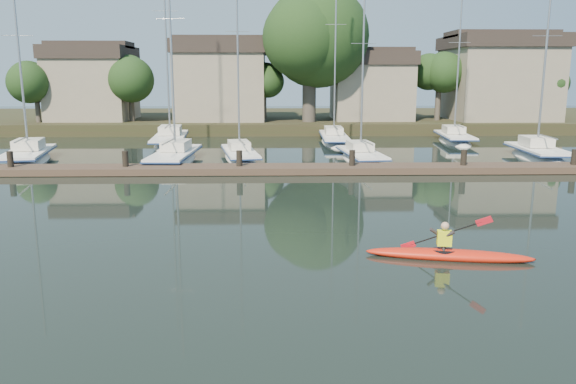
{
  "coord_description": "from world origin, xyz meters",
  "views": [
    {
      "loc": [
        -1.16,
        -15.48,
        5.11
      ],
      "look_at": [
        -0.69,
        3.22,
        1.2
      ],
      "focal_mm": 35.0,
      "sensor_mm": 36.0,
      "label": 1
    }
  ],
  "objects_px": {
    "sailboat_2": "(240,161)",
    "sailboat_4": "(537,161)",
    "sailboat_5": "(170,147)",
    "sailboat_3": "(361,164)",
    "sailboat_0": "(29,165)",
    "sailboat_1": "(175,165)",
    "kayak": "(448,253)",
    "sailboat_7": "(454,144)",
    "dock": "(296,169)",
    "sailboat_6": "(334,144)"
  },
  "relations": [
    {
      "from": "dock",
      "to": "sailboat_2",
      "type": "bearing_deg",
      "value": 122.38
    },
    {
      "from": "kayak",
      "to": "sailboat_4",
      "type": "distance_m",
      "value": 22.62
    },
    {
      "from": "sailboat_3",
      "to": "sailboat_5",
      "type": "height_order",
      "value": "sailboat_5"
    },
    {
      "from": "sailboat_2",
      "to": "sailboat_5",
      "type": "height_order",
      "value": "sailboat_5"
    },
    {
      "from": "dock",
      "to": "sailboat_6",
      "type": "bearing_deg",
      "value": 75.73
    },
    {
      "from": "sailboat_4",
      "to": "sailboat_5",
      "type": "height_order",
      "value": "sailboat_5"
    },
    {
      "from": "kayak",
      "to": "sailboat_4",
      "type": "bearing_deg",
      "value": 70.01
    },
    {
      "from": "kayak",
      "to": "sailboat_1",
      "type": "height_order",
      "value": "sailboat_1"
    },
    {
      "from": "sailboat_3",
      "to": "sailboat_5",
      "type": "relative_size",
      "value": 0.72
    },
    {
      "from": "kayak",
      "to": "sailboat_7",
      "type": "bearing_deg",
      "value": 82.95
    },
    {
      "from": "kayak",
      "to": "sailboat_0",
      "type": "height_order",
      "value": "sailboat_0"
    },
    {
      "from": "sailboat_2",
      "to": "sailboat_5",
      "type": "xyz_separation_m",
      "value": [
        -5.7,
        7.68,
        -0.04
      ]
    },
    {
      "from": "sailboat_4",
      "to": "sailboat_5",
      "type": "distance_m",
      "value": 25.61
    },
    {
      "from": "dock",
      "to": "sailboat_3",
      "type": "distance_m",
      "value": 5.91
    },
    {
      "from": "kayak",
      "to": "sailboat_3",
      "type": "distance_m",
      "value": 18.62
    },
    {
      "from": "sailboat_2",
      "to": "sailboat_1",
      "type": "bearing_deg",
      "value": -172.51
    },
    {
      "from": "dock",
      "to": "sailboat_2",
      "type": "relative_size",
      "value": 2.58
    },
    {
      "from": "dock",
      "to": "sailboat_4",
      "type": "relative_size",
      "value": 2.62
    },
    {
      "from": "sailboat_0",
      "to": "sailboat_6",
      "type": "height_order",
      "value": "sailboat_6"
    },
    {
      "from": "sailboat_1",
      "to": "dock",
      "type": "bearing_deg",
      "value": -26.82
    },
    {
      "from": "sailboat_5",
      "to": "sailboat_7",
      "type": "bearing_deg",
      "value": -2.87
    },
    {
      "from": "dock",
      "to": "sailboat_0",
      "type": "xyz_separation_m",
      "value": [
        -15.98,
        4.36,
        -0.41
      ]
    },
    {
      "from": "sailboat_0",
      "to": "sailboat_4",
      "type": "height_order",
      "value": "sailboat_4"
    },
    {
      "from": "kayak",
      "to": "sailboat_7",
      "type": "xyz_separation_m",
      "value": [
        9.15,
        28.19,
        -0.38
      ]
    },
    {
      "from": "sailboat_1",
      "to": "sailboat_7",
      "type": "distance_m",
      "value": 22.29
    },
    {
      "from": "sailboat_4",
      "to": "dock",
      "type": "bearing_deg",
      "value": -158.11
    },
    {
      "from": "kayak",
      "to": "sailboat_3",
      "type": "bearing_deg",
      "value": 99.74
    },
    {
      "from": "sailboat_4",
      "to": "sailboat_5",
      "type": "bearing_deg",
      "value": 166.06
    },
    {
      "from": "sailboat_1",
      "to": "sailboat_6",
      "type": "height_order",
      "value": "sailboat_6"
    },
    {
      "from": "dock",
      "to": "sailboat_7",
      "type": "height_order",
      "value": "sailboat_7"
    },
    {
      "from": "kayak",
      "to": "sailboat_6",
      "type": "xyz_separation_m",
      "value": [
        -0.25,
        28.23,
        -0.36
      ]
    },
    {
      "from": "sailboat_0",
      "to": "sailboat_1",
      "type": "xyz_separation_m",
      "value": [
        8.87,
        -0.39,
        0.02
      ]
    },
    {
      "from": "dock",
      "to": "sailboat_3",
      "type": "bearing_deg",
      "value": 45.29
    },
    {
      "from": "sailboat_5",
      "to": "sailboat_7",
      "type": "xyz_separation_m",
      "value": [
        21.89,
        0.92,
        0.01
      ]
    },
    {
      "from": "sailboat_5",
      "to": "sailboat_6",
      "type": "distance_m",
      "value": 12.53
    },
    {
      "from": "sailboat_1",
      "to": "sailboat_7",
      "type": "relative_size",
      "value": 1.09
    },
    {
      "from": "sailboat_0",
      "to": "sailboat_5",
      "type": "height_order",
      "value": "sailboat_5"
    },
    {
      "from": "kayak",
      "to": "sailboat_5",
      "type": "xyz_separation_m",
      "value": [
        -12.74,
        27.27,
        -0.39
      ]
    },
    {
      "from": "sailboat_3",
      "to": "sailboat_0",
      "type": "bearing_deg",
      "value": 174.16
    },
    {
      "from": "sailboat_0",
      "to": "sailboat_4",
      "type": "xyz_separation_m",
      "value": [
        31.37,
        0.62,
        -0.0
      ]
    },
    {
      "from": "kayak",
      "to": "sailboat_1",
      "type": "xyz_separation_m",
      "value": [
        -10.86,
        18.39,
        -0.38
      ]
    },
    {
      "from": "sailboat_2",
      "to": "sailboat_4",
      "type": "distance_m",
      "value": 18.67
    },
    {
      "from": "kayak",
      "to": "sailboat_4",
      "type": "xyz_separation_m",
      "value": [
        11.63,
        19.4,
        -0.39
      ]
    },
    {
      "from": "dock",
      "to": "sailboat_2",
      "type": "xyz_separation_m",
      "value": [
        -3.28,
        5.17,
        -0.37
      ]
    },
    {
      "from": "sailboat_3",
      "to": "sailboat_7",
      "type": "distance_m",
      "value": 12.98
    },
    {
      "from": "dock",
      "to": "sailboat_4",
      "type": "distance_m",
      "value": 16.18
    },
    {
      "from": "sailboat_4",
      "to": "sailboat_2",
      "type": "bearing_deg",
      "value": -176.61
    },
    {
      "from": "sailboat_0",
      "to": "sailboat_7",
      "type": "height_order",
      "value": "sailboat_7"
    },
    {
      "from": "sailboat_2",
      "to": "sailboat_6",
      "type": "xyz_separation_m",
      "value": [
        6.79,
        8.64,
        -0.01
      ]
    },
    {
      "from": "dock",
      "to": "sailboat_0",
      "type": "relative_size",
      "value": 2.64
    }
  ]
}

